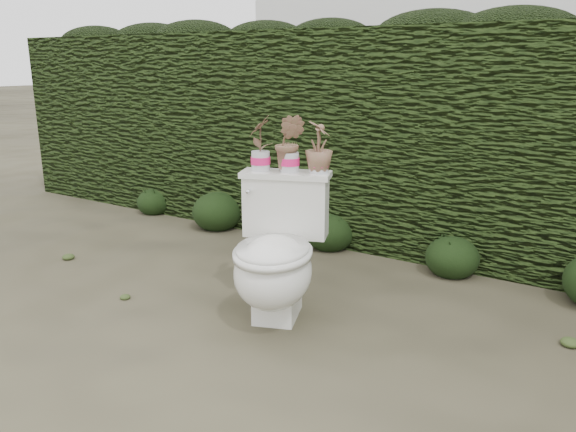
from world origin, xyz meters
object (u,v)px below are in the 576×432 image
Objects in this scene: potted_plant_right at (319,149)px; potted_plant_left at (260,144)px; toilet at (276,257)px; potted_plant_center at (290,145)px.

potted_plant_left is at bearing 78.69° from potted_plant_right.
toilet is 0.63m from potted_plant_right.
potted_plant_right is (0.31, 0.12, -0.01)m from potted_plant_left.
potted_plant_center reaches higher than potted_plant_left.
potted_plant_right reaches higher than toilet.
potted_plant_right is (0.15, 0.06, -0.02)m from potted_plant_center.
potted_plant_center is (-0.06, 0.23, 0.57)m from toilet.
potted_plant_center reaches higher than toilet.
potted_plant_center is at bearing 84.98° from toilet.
potted_plant_left is 1.10× the size of potted_plant_right.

